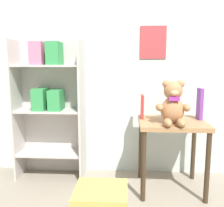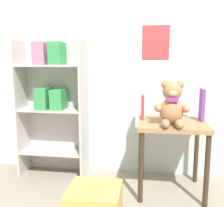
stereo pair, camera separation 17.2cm
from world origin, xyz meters
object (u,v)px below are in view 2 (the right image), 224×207
Objects in this scene: book_standing_red at (143,107)px; book_standing_purple at (202,105)px; teddy_bear at (172,105)px; display_table at (172,134)px; bookshelf_side at (53,98)px; storage_bin at (94,206)px; book_standing_teal at (172,105)px.

book_standing_red is 0.76× the size of book_standing_purple.
teddy_bear is 1.71× the size of book_standing_red.
display_table is 1.75× the size of teddy_bear.
display_table is (1.12, -0.22, -0.25)m from bookshelf_side.
bookshelf_side is 1.13m from storage_bin.
teddy_bear reaches higher than book_standing_purple.
book_standing_purple is at bearing 36.95° from teddy_bear.
bookshelf_side reaches higher than storage_bin.
storage_bin is (-0.30, -0.63, -0.59)m from book_standing_red.
bookshelf_side reaches higher than display_table.
book_standing_purple is at bearing -5.48° from bookshelf_side.
display_table is 0.85m from storage_bin.
book_standing_teal is at bearing 178.62° from book_standing_purple.
teddy_bear is at bearing -142.22° from book_standing_purple.
teddy_bear is 0.93m from storage_bin.
teddy_bear is at bearing -42.54° from book_standing_red.
teddy_bear is (-0.02, -0.11, 0.26)m from display_table.
bookshelf_side is at bearing 127.02° from storage_bin.
book_standing_red is 0.91m from storage_bin.
bookshelf_side reaches higher than teddy_bear.
display_table is 0.34m from book_standing_red.
bookshelf_side reaches higher than book_standing_purple.
book_standing_purple reaches higher than display_table.
bookshelf_side is 4.85× the size of book_standing_purple.
display_table is 2.99× the size of book_standing_red.
bookshelf_side is 5.27× the size of book_standing_teal.
storage_bin is (-0.53, -0.42, -0.64)m from teddy_bear.
bookshelf_side is at bearing 175.35° from book_standing_purple.
bookshelf_side is at bearing 172.77° from book_standing_red.
display_table is at bearing 43.81° from storage_bin.
book_standing_purple reaches higher than book_standing_teal.
book_standing_purple reaches higher than book_standing_red.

